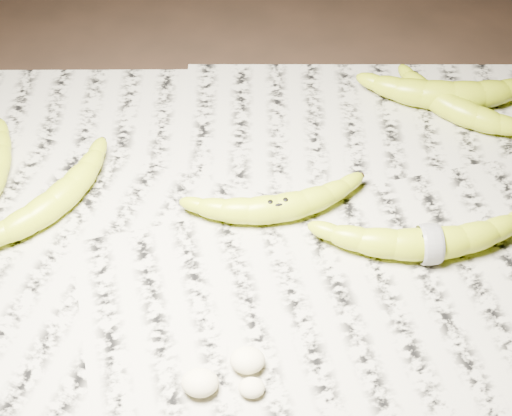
{
  "coord_description": "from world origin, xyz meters",
  "views": [
    {
      "loc": [
        0.04,
        -0.48,
        0.65
      ],
      "look_at": [
        0.02,
        0.03,
        0.05
      ],
      "focal_mm": 50.0,
      "sensor_mm": 36.0,
      "label": 1
    }
  ],
  "objects_px": {
    "banana_upper_a": "(452,94)",
    "banana_left_b": "(53,201)",
    "banana_upper_b": "(455,106)",
    "banana_taped": "(430,242)",
    "banana_center": "(277,206)"
  },
  "relations": [
    {
      "from": "banana_left_b",
      "to": "banana_upper_b",
      "type": "relative_size",
      "value": 1.07
    },
    {
      "from": "banana_center",
      "to": "banana_upper_a",
      "type": "height_order",
      "value": "banana_upper_a"
    },
    {
      "from": "banana_left_b",
      "to": "banana_upper_b",
      "type": "xyz_separation_m",
      "value": [
        0.49,
        0.18,
        -0.0
      ]
    },
    {
      "from": "banana_taped",
      "to": "banana_upper_a",
      "type": "relative_size",
      "value": 1.08
    },
    {
      "from": "banana_taped",
      "to": "banana_upper_a",
      "type": "bearing_deg",
      "value": 69.91
    },
    {
      "from": "banana_upper_a",
      "to": "banana_upper_b",
      "type": "height_order",
      "value": "banana_upper_a"
    },
    {
      "from": "banana_taped",
      "to": "banana_upper_b",
      "type": "relative_size",
      "value": 1.32
    },
    {
      "from": "banana_center",
      "to": "banana_upper_a",
      "type": "bearing_deg",
      "value": 28.89
    },
    {
      "from": "banana_left_b",
      "to": "banana_upper_b",
      "type": "bearing_deg",
      "value": -33.4
    },
    {
      "from": "banana_upper_a",
      "to": "banana_upper_b",
      "type": "distance_m",
      "value": 0.02
    },
    {
      "from": "banana_left_b",
      "to": "banana_upper_a",
      "type": "height_order",
      "value": "banana_upper_a"
    },
    {
      "from": "banana_upper_a",
      "to": "banana_left_b",
      "type": "bearing_deg",
      "value": -157.44
    },
    {
      "from": "banana_taped",
      "to": "banana_upper_b",
      "type": "xyz_separation_m",
      "value": [
        0.06,
        0.23,
        -0.0
      ]
    },
    {
      "from": "banana_taped",
      "to": "banana_center",
      "type": "bearing_deg",
      "value": 157.82
    },
    {
      "from": "banana_left_b",
      "to": "banana_upper_a",
      "type": "bearing_deg",
      "value": -31.13
    }
  ]
}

